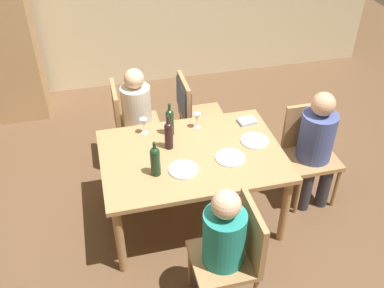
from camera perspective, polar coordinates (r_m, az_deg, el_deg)
ground_plane at (r=4.12m, az=0.00°, el=-9.25°), size 10.00×10.00×0.00m
dining_table at (r=3.68m, az=0.00°, el=-2.29°), size 1.51×1.05×0.73m
chair_near at (r=3.17m, az=5.61°, el=-13.69°), size 0.44×0.44×0.92m
chair_far_left at (r=4.42m, az=-8.22°, el=2.98°), size 0.44×0.44×0.92m
chair_right_end at (r=4.18m, az=15.02°, el=-0.30°), size 0.44×0.44×0.92m
chair_far_right at (r=4.47m, az=-0.08°, el=4.76°), size 0.46×0.44×0.92m
person_woman_host at (r=3.06m, az=3.68°, el=-12.82°), size 0.34×0.29×1.11m
person_man_bearded at (r=4.37m, az=-6.87°, el=4.32°), size 0.33×0.29×1.10m
person_man_guest at (r=4.02m, az=15.99°, el=0.20°), size 0.31×0.36×1.15m
wine_bottle_tall_green at (r=3.62m, az=-3.06°, el=1.27°), size 0.07×0.07×0.32m
wine_bottle_dark_red at (r=3.79m, az=-2.91°, el=3.00°), size 0.07×0.07×0.31m
wine_bottle_short_olive at (r=3.36m, az=-4.82°, el=-2.12°), size 0.08×0.08×0.30m
wine_glass_near_left at (r=3.88m, az=0.64°, el=3.48°), size 0.07×0.07×0.15m
wine_glass_centre at (r=3.83m, az=-6.32°, el=2.75°), size 0.07×0.07×0.15m
dinner_plate_host at (r=3.59m, az=5.01°, el=-1.79°), size 0.24×0.24×0.01m
dinner_plate_guest_left at (r=3.80m, az=8.16°, el=0.43°), size 0.24×0.24×0.01m
dinner_plate_guest_right at (r=3.46m, az=-1.12°, el=-3.35°), size 0.24×0.24×0.01m
folded_napkin at (r=4.03m, az=7.19°, el=2.99°), size 0.17×0.14×0.03m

